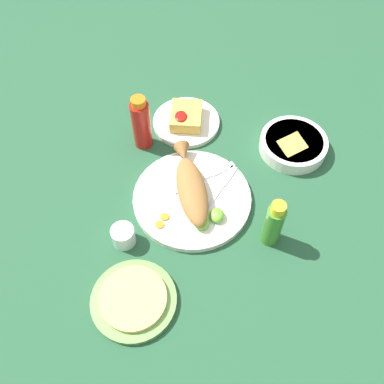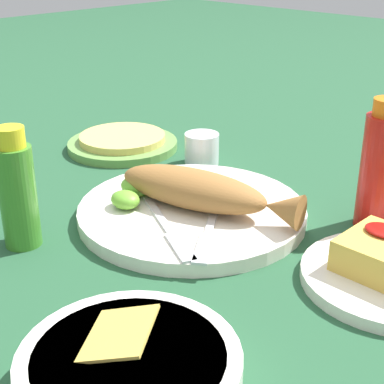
{
  "view_description": "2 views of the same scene",
  "coord_description": "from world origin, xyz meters",
  "px_view_note": "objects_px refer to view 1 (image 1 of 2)",
  "views": [
    {
      "loc": [
        0.61,
        0.04,
        0.93
      ],
      "look_at": [
        0.0,
        0.0,
        0.04
      ],
      "focal_mm": 40.0,
      "sensor_mm": 36.0,
      "label": 1
    },
    {
      "loc": [
        -0.5,
        0.51,
        0.35
      ],
      "look_at": [
        0.0,
        0.0,
        0.04
      ],
      "focal_mm": 55.0,
      "sensor_mm": 36.0,
      "label": 2
    }
  ],
  "objects_px": {
    "main_plate": "(192,198)",
    "tortilla_plate": "(134,300)",
    "hot_sauce_bottle_red": "(141,123)",
    "hot_sauce_bottle_green": "(273,224)",
    "side_plate_fries": "(186,122)",
    "fried_fish": "(191,186)",
    "salt_cup": "(124,236)",
    "guacamole_bowl": "(293,144)",
    "fork_far": "(221,187)",
    "fork_near": "(209,176)"
  },
  "relations": [
    {
      "from": "main_plate",
      "to": "tortilla_plate",
      "type": "relative_size",
      "value": 1.58
    },
    {
      "from": "hot_sauce_bottle_red",
      "to": "hot_sauce_bottle_green",
      "type": "distance_m",
      "value": 0.45
    },
    {
      "from": "hot_sauce_bottle_red",
      "to": "side_plate_fries",
      "type": "distance_m",
      "value": 0.16
    },
    {
      "from": "fried_fish",
      "to": "salt_cup",
      "type": "height_order",
      "value": "fried_fish"
    },
    {
      "from": "main_plate",
      "to": "side_plate_fries",
      "type": "height_order",
      "value": "main_plate"
    },
    {
      "from": "main_plate",
      "to": "hot_sauce_bottle_green",
      "type": "xyz_separation_m",
      "value": [
        0.1,
        0.2,
        0.06
      ]
    },
    {
      "from": "fried_fish",
      "to": "tortilla_plate",
      "type": "bearing_deg",
      "value": -35.06
    },
    {
      "from": "hot_sauce_bottle_red",
      "to": "guacamole_bowl",
      "type": "xyz_separation_m",
      "value": [
        -0.01,
        0.42,
        -0.06
      ]
    },
    {
      "from": "guacamole_bowl",
      "to": "tortilla_plate",
      "type": "height_order",
      "value": "guacamole_bowl"
    },
    {
      "from": "tortilla_plate",
      "to": "fork_far",
      "type": "bearing_deg",
      "value": 149.56
    },
    {
      "from": "tortilla_plate",
      "to": "fried_fish",
      "type": "bearing_deg",
      "value": 159.99
    },
    {
      "from": "fork_far",
      "to": "salt_cup",
      "type": "bearing_deg",
      "value": 151.56
    },
    {
      "from": "salt_cup",
      "to": "side_plate_fries",
      "type": "bearing_deg",
      "value": 163.27
    },
    {
      "from": "fork_far",
      "to": "side_plate_fries",
      "type": "xyz_separation_m",
      "value": [
        -0.24,
        -0.11,
        -0.01
      ]
    },
    {
      "from": "fork_near",
      "to": "fork_far",
      "type": "relative_size",
      "value": 0.92
    },
    {
      "from": "hot_sauce_bottle_red",
      "to": "tortilla_plate",
      "type": "xyz_separation_m",
      "value": [
        0.47,
        0.04,
        -0.07
      ]
    },
    {
      "from": "salt_cup",
      "to": "side_plate_fries",
      "type": "height_order",
      "value": "salt_cup"
    },
    {
      "from": "main_plate",
      "to": "fork_near",
      "type": "relative_size",
      "value": 1.92
    },
    {
      "from": "fork_near",
      "to": "side_plate_fries",
      "type": "relative_size",
      "value": 0.81
    },
    {
      "from": "hot_sauce_bottle_red",
      "to": "tortilla_plate",
      "type": "height_order",
      "value": "hot_sauce_bottle_red"
    },
    {
      "from": "tortilla_plate",
      "to": "hot_sauce_bottle_green",
      "type": "bearing_deg",
      "value": 120.67
    },
    {
      "from": "side_plate_fries",
      "to": "hot_sauce_bottle_red",
      "type": "bearing_deg",
      "value": -54.02
    },
    {
      "from": "fried_fish",
      "to": "guacamole_bowl",
      "type": "height_order",
      "value": "fried_fish"
    },
    {
      "from": "main_plate",
      "to": "guacamole_bowl",
      "type": "distance_m",
      "value": 0.33
    },
    {
      "from": "fork_far",
      "to": "salt_cup",
      "type": "xyz_separation_m",
      "value": [
        0.16,
        -0.23,
        0.0
      ]
    },
    {
      "from": "main_plate",
      "to": "fork_far",
      "type": "distance_m",
      "value": 0.08
    },
    {
      "from": "side_plate_fries",
      "to": "tortilla_plate",
      "type": "xyz_separation_m",
      "value": [
        0.55,
        -0.07,
        0.0
      ]
    },
    {
      "from": "main_plate",
      "to": "fork_near",
      "type": "height_order",
      "value": "fork_near"
    },
    {
      "from": "main_plate",
      "to": "fried_fish",
      "type": "bearing_deg",
      "value": -164.94
    },
    {
      "from": "hot_sauce_bottle_green",
      "to": "guacamole_bowl",
      "type": "relative_size",
      "value": 0.81
    },
    {
      "from": "side_plate_fries",
      "to": "tortilla_plate",
      "type": "height_order",
      "value": "same"
    },
    {
      "from": "side_plate_fries",
      "to": "fried_fish",
      "type": "bearing_deg",
      "value": 7.24
    },
    {
      "from": "guacamole_bowl",
      "to": "hot_sauce_bottle_green",
      "type": "bearing_deg",
      "value": -14.12
    },
    {
      "from": "tortilla_plate",
      "to": "hot_sauce_bottle_red",
      "type": "bearing_deg",
      "value": -175.06
    },
    {
      "from": "hot_sauce_bottle_red",
      "to": "salt_cup",
      "type": "bearing_deg",
      "value": -0.93
    },
    {
      "from": "fried_fish",
      "to": "side_plate_fries",
      "type": "xyz_separation_m",
      "value": [
        -0.26,
        -0.03,
        -0.04
      ]
    },
    {
      "from": "side_plate_fries",
      "to": "salt_cup",
      "type": "bearing_deg",
      "value": -16.73
    },
    {
      "from": "fork_near",
      "to": "hot_sauce_bottle_green",
      "type": "distance_m",
      "value": 0.23
    },
    {
      "from": "salt_cup",
      "to": "guacamole_bowl",
      "type": "height_order",
      "value": "guacamole_bowl"
    },
    {
      "from": "fork_near",
      "to": "salt_cup",
      "type": "relative_size",
      "value": 2.81
    },
    {
      "from": "main_plate",
      "to": "fork_far",
      "type": "height_order",
      "value": "fork_far"
    },
    {
      "from": "hot_sauce_bottle_red",
      "to": "guacamole_bowl",
      "type": "height_order",
      "value": "hot_sauce_bottle_red"
    },
    {
      "from": "hot_sauce_bottle_red",
      "to": "hot_sauce_bottle_green",
      "type": "bearing_deg",
      "value": 50.82
    },
    {
      "from": "main_plate",
      "to": "guacamole_bowl",
      "type": "relative_size",
      "value": 1.64
    },
    {
      "from": "hot_sauce_bottle_green",
      "to": "tortilla_plate",
      "type": "relative_size",
      "value": 0.78
    },
    {
      "from": "fork_far",
      "to": "guacamole_bowl",
      "type": "bearing_deg",
      "value": -24.61
    },
    {
      "from": "fork_near",
      "to": "guacamole_bowl",
      "type": "xyz_separation_m",
      "value": [
        -0.12,
        0.23,
        0.0
      ]
    },
    {
      "from": "fork_far",
      "to": "salt_cup",
      "type": "height_order",
      "value": "salt_cup"
    },
    {
      "from": "fork_far",
      "to": "hot_sauce_bottle_green",
      "type": "distance_m",
      "value": 0.19
    },
    {
      "from": "guacamole_bowl",
      "to": "fork_near",
      "type": "bearing_deg",
      "value": -61.5
    }
  ]
}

